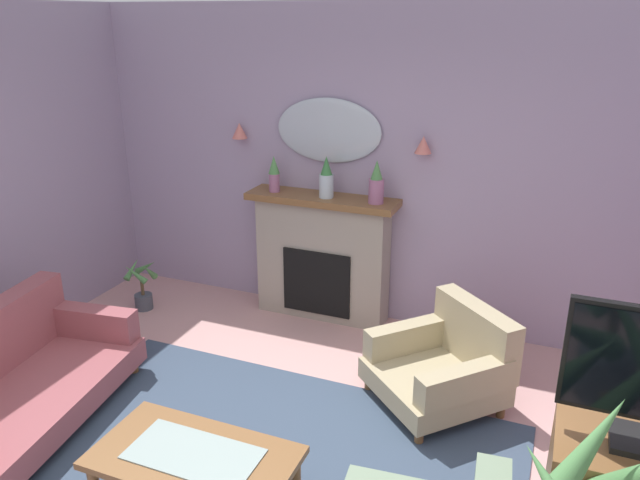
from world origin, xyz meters
TOP-DOWN VIEW (x-y plane):
  - wall_back at (0.00, 2.65)m, footprint 6.23×0.10m
  - fireplace at (-0.39, 2.43)m, footprint 1.36×0.36m
  - mantel_vase_left at (-0.84, 2.40)m, footprint 0.10×0.10m
  - mantel_vase_right at (-0.34, 2.40)m, footprint 0.13×0.13m
  - mantel_vase_centre at (0.11, 2.40)m, footprint 0.13×0.13m
  - wall_mirror at (-0.39, 2.57)m, footprint 0.96×0.06m
  - wall_sconce_left at (-1.24, 2.52)m, footprint 0.14×0.14m
  - wall_sconce_right at (0.46, 2.52)m, footprint 0.14×0.14m
  - coffee_table at (-0.09, -0.15)m, footprint 1.10×0.60m
  - floral_couch at (-1.73, 0.11)m, footprint 1.09×1.81m
  - armchair_by_coffee_table at (0.94, 1.50)m, footprint 1.14×1.15m
  - potted_plant_small_fern at (-2.02, 1.90)m, footprint 0.26×0.28m

SIDE VIEW (x-z plane):
  - potted_plant_small_fern at x=-2.02m, z-range -0.02..0.48m
  - armchair_by_coffee_table at x=0.94m, z-range -0.05..0.66m
  - floral_couch at x=-1.73m, z-range -0.06..0.70m
  - coffee_table at x=-0.09m, z-range 0.16..0.61m
  - fireplace at x=-0.39m, z-range -0.01..1.15m
  - mantel_vase_centre at x=0.11m, z-range 1.14..1.51m
  - mantel_vase_right at x=-0.34m, z-range 1.14..1.50m
  - mantel_vase_left at x=-0.84m, z-range 1.16..1.49m
  - wall_back at x=0.00m, z-range 0.00..2.76m
  - wall_sconce_left at x=-1.24m, z-range 1.59..1.73m
  - wall_sconce_right at x=0.46m, z-range 1.59..1.73m
  - wall_mirror at x=-0.39m, z-range 1.43..1.99m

